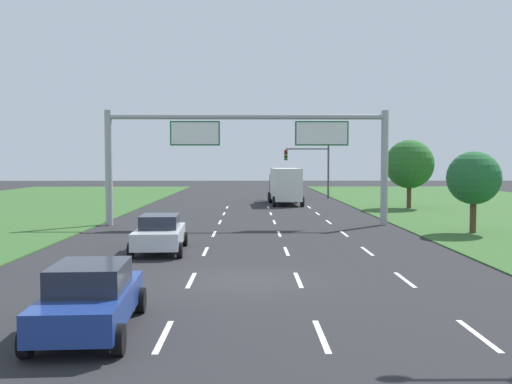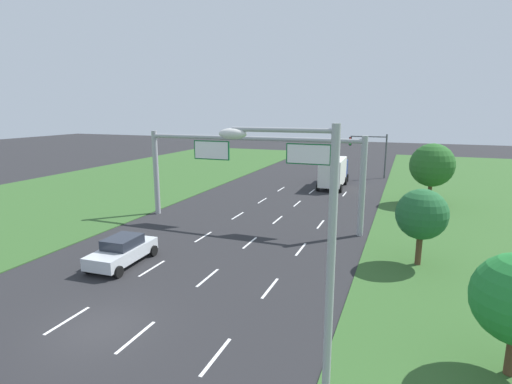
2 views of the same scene
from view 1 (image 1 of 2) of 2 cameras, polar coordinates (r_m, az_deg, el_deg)
ground_plane at (r=18.84m, az=-1.13°, el=-8.80°), size 200.00×200.00×0.00m
lane_dashes_inner_left at (r=24.82m, az=-5.08°, el=-5.93°), size 0.14×50.40×0.01m
lane_dashes_inner_right at (r=24.80m, az=3.06°, el=-5.93°), size 0.14×50.40×0.01m
lane_dashes_slip at (r=25.26m, az=11.05°, el=-5.82°), size 0.14×50.40×0.01m
car_near_red at (r=24.92m, az=-9.61°, el=-4.08°), size 2.36×4.56×1.58m
car_lead_silver at (r=13.62m, az=-16.23°, el=-10.10°), size 2.24×4.46×1.58m
box_truck at (r=52.31m, az=2.89°, el=0.72°), size 2.91×8.21×3.29m
sign_gantry at (r=34.71m, az=-0.62°, el=4.72°), size 17.24×0.44×7.00m
traffic_light_mast at (r=60.46m, az=5.43°, el=3.01°), size 4.76×0.49×5.60m
roadside_tree_mid at (r=32.59m, az=20.95°, el=1.30°), size 2.85×2.85×4.44m
roadside_tree_far at (r=48.53m, az=15.09°, el=2.69°), size 3.99×3.99×5.68m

